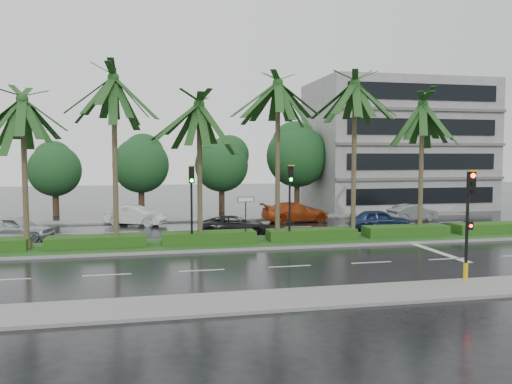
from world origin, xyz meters
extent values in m
plane|color=black|center=(0.00, 0.00, 0.00)|extent=(120.00, 120.00, 0.00)
cube|color=slate|center=(0.00, -10.20, 0.06)|extent=(40.00, 2.40, 0.12)
cube|color=slate|center=(0.00, 12.00, 0.06)|extent=(40.00, 2.00, 0.12)
cube|color=gray|center=(0.00, 1.00, 0.07)|extent=(36.00, 4.00, 0.14)
cube|color=#264D19|center=(0.00, 1.00, 0.14)|extent=(35.60, 3.70, 0.02)
cube|color=#163F12|center=(-9.00, 1.00, 0.45)|extent=(5.20, 1.40, 0.60)
cube|color=#163F12|center=(-3.00, 1.00, 0.45)|extent=(5.20, 1.40, 0.60)
cube|color=#163F12|center=(3.00, 1.00, 0.45)|extent=(5.20, 1.40, 0.60)
cube|color=#163F12|center=(9.00, 1.00, 0.45)|extent=(5.20, 1.40, 0.60)
cube|color=#163F12|center=(15.00, 1.00, 0.45)|extent=(5.20, 1.40, 0.60)
cube|color=silver|center=(-12.00, -5.00, 0.01)|extent=(2.00, 0.12, 0.01)
cube|color=silver|center=(-12.00, 7.00, 0.01)|extent=(2.00, 0.12, 0.01)
cube|color=silver|center=(-8.00, -5.00, 0.01)|extent=(2.00, 0.12, 0.01)
cube|color=silver|center=(-8.00, 7.00, 0.01)|extent=(2.00, 0.12, 0.01)
cube|color=silver|center=(-4.00, -5.00, 0.01)|extent=(2.00, 0.12, 0.01)
cube|color=silver|center=(-4.00, 7.00, 0.01)|extent=(2.00, 0.12, 0.01)
cube|color=silver|center=(0.00, -5.00, 0.01)|extent=(2.00, 0.12, 0.01)
cube|color=silver|center=(0.00, 7.00, 0.01)|extent=(2.00, 0.12, 0.01)
cube|color=silver|center=(4.00, -5.00, 0.01)|extent=(2.00, 0.12, 0.01)
cube|color=silver|center=(4.00, 7.00, 0.01)|extent=(2.00, 0.12, 0.01)
cube|color=silver|center=(8.00, -5.00, 0.01)|extent=(2.00, 0.12, 0.01)
cube|color=silver|center=(8.00, 7.00, 0.01)|extent=(2.00, 0.12, 0.01)
cube|color=silver|center=(12.00, 7.00, 0.01)|extent=(2.00, 0.12, 0.01)
cube|color=silver|center=(16.00, 7.00, 0.01)|extent=(2.00, 0.12, 0.01)
cube|color=silver|center=(8.50, -3.00, 0.01)|extent=(0.40, 6.00, 0.01)
cylinder|color=#433B26|center=(-12.50, 1.00, 4.03)|extent=(0.28, 0.28, 7.76)
cylinder|color=#433B26|center=(-12.50, 1.00, 0.37)|extent=(0.40, 0.40, 0.44)
cylinder|color=#433B26|center=(-8.00, 1.10, 4.65)|extent=(0.28, 0.28, 9.00)
cylinder|color=#433B26|center=(-8.00, 1.10, 0.37)|extent=(0.40, 0.40, 0.44)
cylinder|color=#433B26|center=(-3.50, 0.90, 4.00)|extent=(0.28, 0.28, 7.69)
cylinder|color=#433B26|center=(-3.50, 0.90, 0.37)|extent=(0.40, 0.40, 0.44)
cylinder|color=#433B26|center=(1.00, 1.20, 4.65)|extent=(0.28, 0.28, 9.01)
cylinder|color=#433B26|center=(1.00, 1.20, 0.37)|extent=(0.40, 0.40, 0.44)
cylinder|color=#433B26|center=(5.50, 0.80, 4.69)|extent=(0.28, 0.28, 9.08)
cylinder|color=#433B26|center=(5.50, 0.80, 0.37)|extent=(0.40, 0.40, 0.44)
cylinder|color=#433B26|center=(10.00, 1.10, 4.17)|extent=(0.28, 0.28, 8.04)
cylinder|color=#433B26|center=(10.00, 1.10, 0.37)|extent=(0.40, 0.40, 0.44)
cylinder|color=black|center=(6.00, -9.30, 1.82)|extent=(0.12, 0.12, 3.40)
cube|color=black|center=(6.00, -9.48, 3.97)|extent=(0.30, 0.18, 0.90)
cube|color=gold|center=(6.00, -9.60, 4.45)|extent=(0.34, 0.12, 0.06)
cylinder|color=#FF0C05|center=(6.00, -9.58, 4.27)|extent=(0.18, 0.04, 0.18)
cylinder|color=black|center=(6.00, -9.58, 3.97)|extent=(0.18, 0.04, 0.18)
cylinder|color=black|center=(6.00, -9.58, 3.67)|extent=(0.18, 0.04, 0.18)
cylinder|color=gold|center=(6.00, -9.30, 0.47)|extent=(0.18, 0.18, 0.70)
cube|color=black|center=(6.00, -9.46, 2.32)|extent=(0.22, 0.16, 0.32)
cylinder|color=#FF0C05|center=(6.00, -9.55, 2.32)|extent=(0.12, 0.03, 0.12)
cylinder|color=black|center=(-4.00, 0.40, 1.85)|extent=(0.12, 0.12, 3.40)
cube|color=black|center=(-4.00, 0.22, 4.00)|extent=(0.30, 0.18, 0.90)
cube|color=gold|center=(-4.00, 0.10, 4.48)|extent=(0.34, 0.12, 0.06)
cylinder|color=black|center=(-4.00, 0.12, 4.30)|extent=(0.18, 0.04, 0.18)
cylinder|color=black|center=(-4.00, 0.12, 4.00)|extent=(0.18, 0.04, 0.18)
cylinder|color=#0CE519|center=(-4.00, 0.12, 3.70)|extent=(0.18, 0.04, 0.18)
cylinder|color=black|center=(1.50, 0.40, 1.85)|extent=(0.12, 0.12, 3.40)
cube|color=black|center=(1.50, 0.22, 4.00)|extent=(0.30, 0.18, 0.90)
cube|color=gold|center=(1.50, 0.10, 4.48)|extent=(0.34, 0.12, 0.06)
cylinder|color=black|center=(1.50, 0.12, 4.30)|extent=(0.18, 0.04, 0.18)
cylinder|color=black|center=(1.50, 0.12, 4.00)|extent=(0.18, 0.04, 0.18)
cylinder|color=#0CE519|center=(1.50, 0.12, 3.70)|extent=(0.18, 0.04, 0.18)
cylinder|color=black|center=(-1.00, 0.50, 1.45)|extent=(0.06, 0.06, 2.60)
cube|color=#0C5926|center=(-1.00, 0.47, 2.60)|extent=(0.95, 0.04, 0.30)
cube|color=white|center=(-1.00, 0.45, 2.60)|extent=(0.85, 0.01, 0.22)
cylinder|color=#352218|center=(-14.00, 17.50, 1.05)|extent=(0.52, 0.52, 2.11)
sphere|color=#15391C|center=(-14.00, 17.50, 3.79)|extent=(4.33, 4.33, 4.33)
sphere|color=#15391C|center=(-14.00, 17.80, 4.63)|extent=(3.25, 3.25, 3.25)
cylinder|color=#352218|center=(-7.00, 17.50, 1.17)|extent=(0.52, 0.52, 2.33)
sphere|color=#15391C|center=(-7.00, 17.50, 4.20)|extent=(4.80, 4.80, 4.80)
sphere|color=#15391C|center=(-7.00, 17.80, 5.13)|extent=(3.60, 3.60, 3.60)
cylinder|color=#352218|center=(0.00, 17.50, 1.15)|extent=(0.52, 0.52, 2.31)
sphere|color=#15391C|center=(0.00, 17.50, 4.16)|extent=(4.75, 4.75, 4.75)
sphere|color=#15391C|center=(0.00, 17.80, 5.08)|extent=(3.56, 3.56, 3.56)
cylinder|color=#352218|center=(7.00, 17.50, 1.37)|extent=(0.52, 0.52, 2.75)
sphere|color=#15391C|center=(7.00, 17.50, 4.95)|extent=(5.66, 5.66, 5.66)
sphere|color=#15391C|center=(7.00, 17.80, 6.05)|extent=(4.24, 4.24, 4.24)
cylinder|color=#352218|center=(14.00, 17.50, 1.23)|extent=(0.52, 0.52, 2.46)
sphere|color=#15391C|center=(14.00, 17.50, 4.42)|extent=(5.05, 5.05, 5.05)
sphere|color=#15391C|center=(14.00, 17.80, 5.40)|extent=(3.79, 3.79, 3.79)
cube|color=slate|center=(17.00, 18.00, 6.00)|extent=(16.00, 10.00, 12.00)
imported|color=silver|center=(-14.08, 4.86, 0.77)|extent=(2.69, 4.77, 1.53)
imported|color=silver|center=(-7.27, 10.09, 0.70)|extent=(3.10, 4.49, 1.40)
imported|color=black|center=(-0.98, 4.25, 0.61)|extent=(2.70, 4.67, 1.23)
imported|color=#9E3811|center=(4.50, 9.50, 0.75)|extent=(2.38, 5.25, 1.49)
imported|color=#19284C|center=(9.00, 4.50, 0.69)|extent=(2.30, 4.27, 1.38)
imported|color=slate|center=(13.50, 8.25, 0.65)|extent=(2.00, 4.09, 1.29)
camera|label=1|loc=(-6.06, -26.58, 5.05)|focal=35.00mm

